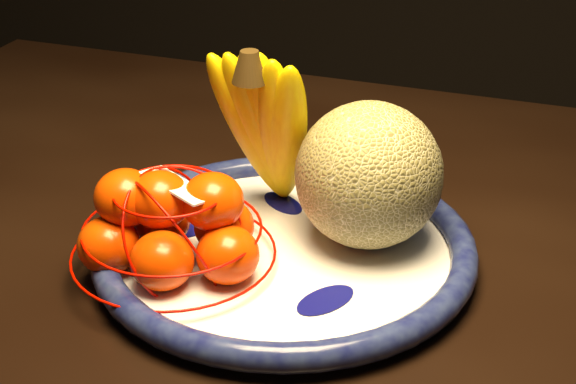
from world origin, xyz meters
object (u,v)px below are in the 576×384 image
(cantaloupe, at_px, (369,175))
(mandarin_bag, at_px, (173,227))
(fruit_bowl, at_px, (285,249))
(banana_bunch, at_px, (268,122))
(dining_table, at_px, (454,367))

(cantaloupe, relative_size, mandarin_bag, 0.72)
(cantaloupe, bearing_deg, mandarin_bag, -148.05)
(fruit_bowl, relative_size, mandarin_bag, 1.88)
(cantaloupe, bearing_deg, fruit_bowl, -148.65)
(cantaloupe, distance_m, banana_bunch, 0.11)
(banana_bunch, relative_size, mandarin_bag, 1.02)
(banana_bunch, bearing_deg, cantaloupe, -5.53)
(mandarin_bag, bearing_deg, fruit_bowl, 32.41)
(mandarin_bag, bearing_deg, banana_bunch, 67.81)
(fruit_bowl, xyz_separation_m, mandarin_bag, (-0.09, -0.06, 0.04))
(fruit_bowl, relative_size, banana_bunch, 1.84)
(dining_table, xyz_separation_m, fruit_bowl, (-0.17, -0.00, 0.10))
(dining_table, height_order, cantaloupe, cantaloupe)
(cantaloupe, height_order, mandarin_bag, cantaloupe)
(dining_table, relative_size, fruit_bowl, 4.55)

